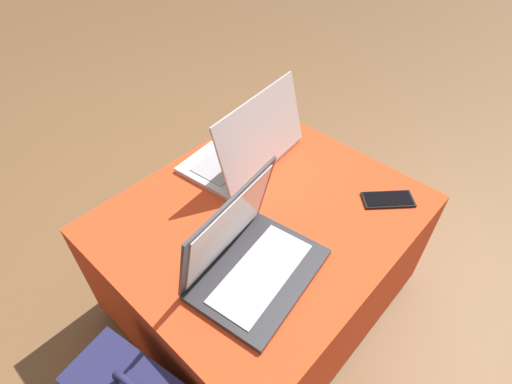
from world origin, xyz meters
TOP-DOWN VIEW (x-y plane):
  - ground_plane at (0.00, 0.00)m, footprint 14.00×14.00m
  - ottoman at (0.00, 0.00)m, footprint 0.85×0.73m
  - laptop_near at (-0.17, -0.11)m, footprint 0.35×0.28m
  - laptop_far at (0.14, 0.20)m, footprint 0.40×0.27m
  - cell_phone at (0.29, -0.24)m, footprint 0.15×0.15m

SIDE VIEW (x-z plane):
  - ground_plane at x=0.00m, z-range 0.00..0.00m
  - ottoman at x=0.00m, z-range 0.00..0.45m
  - cell_phone at x=0.29m, z-range 0.45..0.46m
  - laptop_near at x=-0.17m, z-range 0.38..0.62m
  - laptop_far at x=0.14m, z-range 0.38..0.62m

